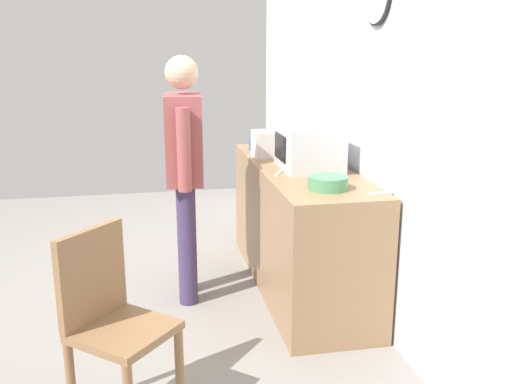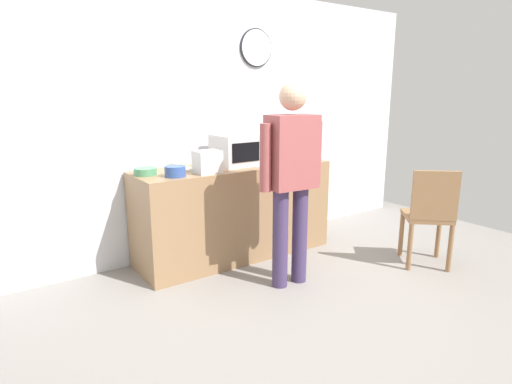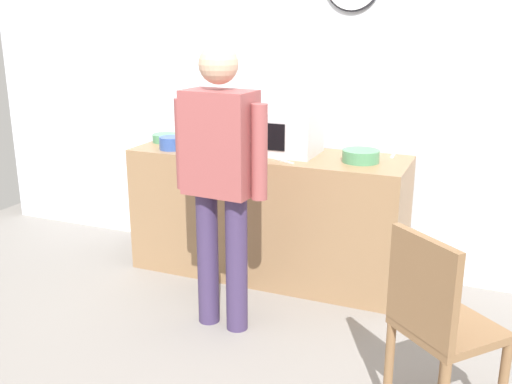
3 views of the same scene
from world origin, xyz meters
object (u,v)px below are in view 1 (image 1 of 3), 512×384
Objects in this scene: cereal_bowl at (328,183)px; spoon_utensil at (279,173)px; sandwich_plate at (297,149)px; person_standing at (184,161)px; microwave at (309,148)px; mixing_bowl at (260,144)px; salad_bowl at (280,142)px; toaster at (265,144)px; wooden_chair at (111,317)px; fork_utensil at (381,193)px.

spoon_utensil is (-0.47, -0.19, -0.04)m from cereal_bowl.
person_standing reaches higher than sandwich_plate.
microwave is at bearing 113.84° from spoon_utensil.
mixing_bowl reaches higher than spoon_utensil.
salad_bowl is 1.10m from spoon_utensil.
microwave is at bearing 23.64° from toaster.
microwave is 1.88m from wooden_chair.
mixing_bowl is (-0.78, -0.19, -0.10)m from microwave.
wooden_chair is at bearing -32.82° from toaster.
person_standing reaches higher than cereal_bowl.
sandwich_plate is at bearing 156.18° from spoon_utensil.
sandwich_plate is at bearing 121.17° from person_standing.
wooden_chair is at bearing -36.95° from sandwich_plate.
wooden_chair is at bearing -29.21° from mixing_bowl.
mixing_bowl is at bearing 150.79° from wooden_chair.
cereal_bowl is at bearing -121.63° from fork_utensil.
microwave is 0.53× the size of wooden_chair.
sandwich_plate is 1.39× the size of fork_utensil.
person_standing is (0.90, -0.88, 0.04)m from salad_bowl.
salad_bowl is 0.90× the size of toaster.
person_standing reaches higher than mixing_bowl.
mixing_bowl is 2.34m from wooden_chair.
person_standing is 1.44m from wooden_chair.
salad_bowl is (-0.33, -0.06, 0.01)m from sandwich_plate.
salad_bowl is 1.26m from person_standing.
toaster is at bearing -160.45° from fork_utensil.
toaster is at bearing 147.18° from wooden_chair.
sandwich_plate is at bearing 143.05° from wooden_chair.
sandwich_plate is 1.10m from person_standing.
fork_utensil is 1.34m from person_standing.
sandwich_plate is 1.39× the size of spoon_utensil.
person_standing is (-0.80, -1.08, 0.07)m from fork_utensil.
toaster reaches higher than spoon_utensil.
cereal_bowl is (1.53, -0.07, 0.01)m from salad_bowl.
microwave reaches higher than toaster.
salad_bowl is 1.16× the size of spoon_utensil.
toaster is 1.29× the size of spoon_utensil.
cereal_bowl is 1.07m from toaster.
mixing_bowl reaches higher than salad_bowl.
mixing_bowl is at bearing -49.60° from salad_bowl.
wooden_chair is (1.86, -1.40, -0.41)m from sandwich_plate.
person_standing is (0.42, -0.65, -0.03)m from toaster.
microwave is 0.30m from spoon_utensil.
person_standing is (-0.16, -0.62, 0.07)m from spoon_utensil.
toaster is 0.77m from person_standing.
microwave is at bearing -7.69° from sandwich_plate.
salad_bowl is 1.11× the size of mixing_bowl.
person_standing reaches higher than salad_bowl.
mixing_bowl is at bearing -164.81° from fork_utensil.
cereal_bowl is at bearing 117.51° from wooden_chair.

